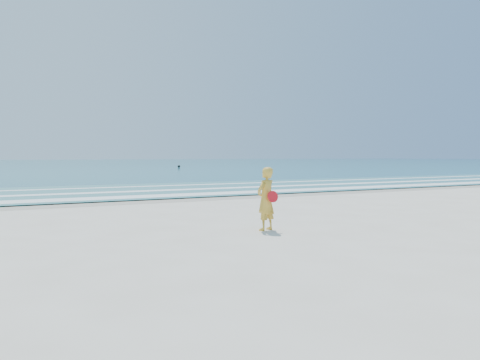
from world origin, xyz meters
name	(u,v)px	position (x,y,z in m)	size (l,w,h in m)	color
ground	(310,232)	(0.00, 0.00, 0.00)	(400.00, 400.00, 0.00)	silver
wet_sand	(176,199)	(0.00, 9.00, 0.00)	(400.00, 2.40, 0.00)	#B2A893
ocean	(26,163)	(0.00, 105.00, 0.02)	(400.00, 190.00, 0.04)	#19727F
shallow	(141,190)	(0.00, 14.00, 0.04)	(400.00, 10.00, 0.01)	#59B7AD
foam_near	(165,196)	(0.00, 10.30, 0.05)	(400.00, 1.40, 0.01)	white
foam_mid	(145,191)	(0.00, 13.20, 0.05)	(400.00, 0.90, 0.01)	white
foam_far	(128,187)	(0.00, 16.50, 0.05)	(400.00, 0.60, 0.01)	white
buoy	(179,166)	(16.79, 53.65, 0.23)	(0.38, 0.38, 0.38)	black
woman	(266,199)	(-0.82, 0.63, 0.74)	(0.63, 0.53, 1.48)	gold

